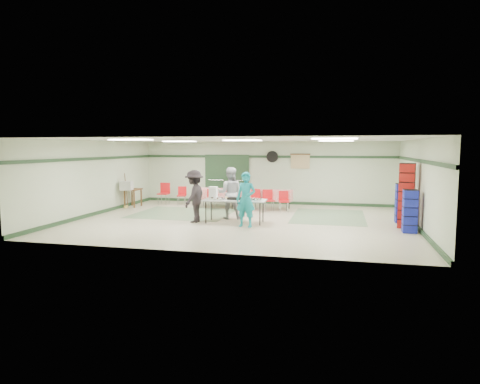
% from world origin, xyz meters
% --- Properties ---
extents(floor, '(11.00, 11.00, 0.00)m').
position_xyz_m(floor, '(0.00, 0.00, 0.00)').
color(floor, beige).
rests_on(floor, ground).
extents(ceiling, '(11.00, 11.00, 0.00)m').
position_xyz_m(ceiling, '(0.00, 0.00, 2.70)').
color(ceiling, silver).
rests_on(ceiling, wall_back).
extents(wall_back, '(11.00, 0.00, 11.00)m').
position_xyz_m(wall_back, '(0.00, 4.50, 1.35)').
color(wall_back, '#B5C0A4').
rests_on(wall_back, floor).
extents(wall_front, '(11.00, 0.00, 11.00)m').
position_xyz_m(wall_front, '(0.00, -4.50, 1.35)').
color(wall_front, '#B5C0A4').
rests_on(wall_front, floor).
extents(wall_left, '(0.00, 9.00, 9.00)m').
position_xyz_m(wall_left, '(-5.50, 0.00, 1.35)').
color(wall_left, '#B5C0A4').
rests_on(wall_left, floor).
extents(wall_right, '(0.00, 9.00, 9.00)m').
position_xyz_m(wall_right, '(5.50, 0.00, 1.35)').
color(wall_right, '#B5C0A4').
rests_on(wall_right, floor).
extents(trim_back, '(11.00, 0.06, 0.10)m').
position_xyz_m(trim_back, '(0.00, 4.47, 2.05)').
color(trim_back, '#213D23').
rests_on(trim_back, wall_back).
extents(baseboard_back, '(11.00, 0.06, 0.12)m').
position_xyz_m(baseboard_back, '(0.00, 4.47, 0.06)').
color(baseboard_back, '#213D23').
rests_on(baseboard_back, floor).
extents(trim_left, '(0.06, 9.00, 0.10)m').
position_xyz_m(trim_left, '(-5.47, 0.00, 2.05)').
color(trim_left, '#213D23').
rests_on(trim_left, wall_back).
extents(baseboard_left, '(0.06, 9.00, 0.12)m').
position_xyz_m(baseboard_left, '(-5.47, 0.00, 0.06)').
color(baseboard_left, '#213D23').
rests_on(baseboard_left, floor).
extents(trim_right, '(0.06, 9.00, 0.10)m').
position_xyz_m(trim_right, '(5.47, 0.00, 2.05)').
color(trim_right, '#213D23').
rests_on(trim_right, wall_back).
extents(baseboard_right, '(0.06, 9.00, 0.12)m').
position_xyz_m(baseboard_right, '(5.47, 0.00, 0.06)').
color(baseboard_right, '#213D23').
rests_on(baseboard_right, floor).
extents(green_patch_a, '(3.50, 3.00, 0.01)m').
position_xyz_m(green_patch_a, '(-2.50, 1.00, 0.00)').
color(green_patch_a, gray).
rests_on(green_patch_a, floor).
extents(green_patch_b, '(2.50, 3.50, 0.01)m').
position_xyz_m(green_patch_b, '(2.80, 1.50, 0.00)').
color(green_patch_b, gray).
rests_on(green_patch_b, floor).
extents(double_door_left, '(0.90, 0.06, 2.10)m').
position_xyz_m(double_door_left, '(-2.20, 4.44, 1.05)').
color(double_door_left, '#949794').
rests_on(double_door_left, floor).
extents(double_door_right, '(0.90, 0.06, 2.10)m').
position_xyz_m(double_door_right, '(-1.25, 4.44, 1.05)').
color(double_door_right, '#949794').
rests_on(double_door_right, floor).
extents(door_frame, '(2.00, 0.03, 2.15)m').
position_xyz_m(door_frame, '(-1.73, 4.42, 1.05)').
color(door_frame, '#213D23').
rests_on(door_frame, floor).
extents(wall_fan, '(0.50, 0.10, 0.50)m').
position_xyz_m(wall_fan, '(0.30, 4.44, 2.05)').
color(wall_fan, black).
rests_on(wall_fan, wall_back).
extents(scroll_banner, '(0.80, 0.02, 0.60)m').
position_xyz_m(scroll_banner, '(1.50, 4.44, 1.85)').
color(scroll_banner, tan).
rests_on(scroll_banner, wall_back).
extents(serving_table, '(2.07, 0.89, 0.76)m').
position_xyz_m(serving_table, '(-0.15, -0.48, 0.72)').
color(serving_table, '#ADAEA9').
rests_on(serving_table, floor).
extents(sheet_tray_right, '(0.58, 0.45, 0.02)m').
position_xyz_m(sheet_tray_right, '(0.44, -0.53, 0.77)').
color(sheet_tray_right, silver).
rests_on(sheet_tray_right, serving_table).
extents(sheet_tray_mid, '(0.59, 0.45, 0.02)m').
position_xyz_m(sheet_tray_mid, '(-0.26, -0.41, 0.77)').
color(sheet_tray_mid, silver).
rests_on(sheet_tray_mid, serving_table).
extents(sheet_tray_left, '(0.54, 0.41, 0.02)m').
position_xyz_m(sheet_tray_left, '(-0.74, -0.60, 0.77)').
color(sheet_tray_left, silver).
rests_on(sheet_tray_left, serving_table).
extents(baking_pan, '(0.50, 0.32, 0.08)m').
position_xyz_m(baking_pan, '(-0.12, -0.51, 0.80)').
color(baking_pan, black).
rests_on(baking_pan, serving_table).
extents(foam_box_stack, '(0.26, 0.24, 0.40)m').
position_xyz_m(foam_box_stack, '(-0.90, -0.42, 0.96)').
color(foam_box_stack, white).
rests_on(foam_box_stack, serving_table).
extents(volunteer_teal, '(0.67, 0.49, 1.70)m').
position_xyz_m(volunteer_teal, '(0.36, -1.10, 0.85)').
color(volunteer_teal, teal).
rests_on(volunteer_teal, floor).
extents(volunteer_grey, '(0.94, 0.78, 1.78)m').
position_xyz_m(volunteer_grey, '(-0.50, 0.24, 0.89)').
color(volunteer_grey, '#99999F').
rests_on(volunteer_grey, floor).
extents(volunteer_dark, '(0.73, 1.16, 1.72)m').
position_xyz_m(volunteer_dark, '(-1.46, -0.69, 0.86)').
color(volunteer_dark, black).
rests_on(volunteer_dark, floor).
extents(dining_table_a, '(1.69, 0.79, 0.77)m').
position_xyz_m(dining_table_a, '(0.50, 2.81, 0.57)').
color(dining_table_a, red).
rests_on(dining_table_a, floor).
extents(dining_table_b, '(1.91, 1.02, 0.77)m').
position_xyz_m(dining_table_b, '(-1.70, 2.81, 0.57)').
color(dining_table_b, red).
rests_on(dining_table_b, floor).
extents(chair_a, '(0.51, 0.51, 0.83)m').
position_xyz_m(chair_a, '(0.49, 2.24, 0.51)').
color(chair_a, red).
rests_on(chair_a, floor).
extents(chair_b, '(0.50, 0.50, 0.85)m').
position_xyz_m(chair_b, '(-0.04, 2.24, 0.52)').
color(chair_b, red).
rests_on(chair_b, floor).
extents(chair_c, '(0.44, 0.44, 0.79)m').
position_xyz_m(chair_c, '(1.10, 2.24, 0.48)').
color(chair_c, red).
rests_on(chair_c, floor).
extents(chair_d, '(0.46, 0.46, 0.81)m').
position_xyz_m(chair_d, '(-1.82, 2.24, 0.49)').
color(chair_d, red).
rests_on(chair_d, floor).
extents(chair_loose_a, '(0.42, 0.43, 0.78)m').
position_xyz_m(chair_loose_a, '(-3.42, 3.29, 0.47)').
color(chair_loose_a, red).
rests_on(chair_loose_a, floor).
extents(chair_loose_b, '(0.44, 0.44, 0.94)m').
position_xyz_m(chair_loose_b, '(-4.15, 3.10, 0.58)').
color(chair_loose_b, red).
rests_on(chair_loose_b, floor).
extents(crate_stack_blue_a, '(0.40, 0.40, 1.29)m').
position_xyz_m(crate_stack_blue_a, '(5.15, 0.75, 0.64)').
color(crate_stack_blue_a, navy).
rests_on(crate_stack_blue_a, floor).
extents(crate_stack_red, '(0.53, 0.53, 1.98)m').
position_xyz_m(crate_stack_red, '(5.15, -0.17, 0.99)').
color(crate_stack_red, '#A51510').
rests_on(crate_stack_red, floor).
extents(crate_stack_blue_b, '(0.39, 0.39, 1.25)m').
position_xyz_m(crate_stack_blue_b, '(5.15, -0.92, 0.63)').
color(crate_stack_blue_b, navy).
rests_on(crate_stack_blue_b, floor).
extents(printer_table, '(0.54, 0.81, 0.74)m').
position_xyz_m(printer_table, '(-5.15, 2.19, 0.63)').
color(printer_table, brown).
rests_on(printer_table, floor).
extents(office_printer, '(0.52, 0.47, 0.36)m').
position_xyz_m(office_printer, '(-5.15, 1.66, 0.92)').
color(office_printer, '#AEAEA9').
rests_on(office_printer, printer_table).
extents(broom, '(0.04, 0.22, 1.39)m').
position_xyz_m(broom, '(-5.23, 1.78, 0.72)').
color(broom, brown).
rests_on(broom, floor).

